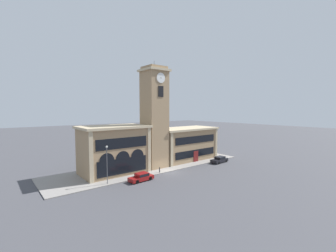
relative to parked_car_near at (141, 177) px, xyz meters
name	(u,v)px	position (x,y,z in m)	size (l,w,h in m)	color
ground_plane	(169,172)	(7.21, 1.22, -0.74)	(300.00, 300.00, 0.00)	#424247
sidewalk_kerb	(152,166)	(7.21, 7.21, -0.66)	(44.40, 11.98, 0.15)	gray
clock_tower	(154,118)	(7.22, 6.12, 10.08)	(5.25, 5.25, 22.74)	#9E7F5B
town_hall_left_wing	(114,149)	(-1.56, 7.49, 3.98)	(13.11, 8.05, 9.39)	#9E7F5B
town_hall_right_wing	(185,144)	(17.60, 7.50, 3.28)	(16.33, 8.05, 7.99)	#9E7F5B
parked_car_near	(141,177)	(0.00, 0.00, 0.00)	(4.54, 2.07, 1.41)	maroon
parked_car_mid	(220,159)	(21.68, 0.00, 0.01)	(4.82, 2.10, 1.44)	black
street_lamp	(107,159)	(-5.50, 1.89, 3.56)	(0.36, 0.36, 6.42)	#4C4C51
bollard	(160,170)	(5.33, 1.80, -0.07)	(0.18, 0.18, 1.06)	black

